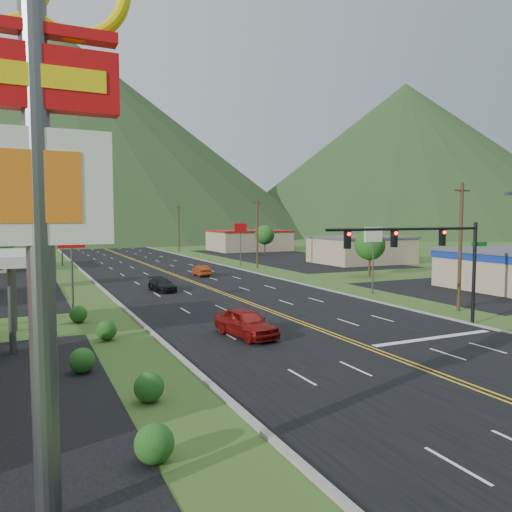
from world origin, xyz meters
name	(u,v)px	position (x,y,z in m)	size (l,w,h in m)	color
curb_west	(339,501)	(-10.15, 0.00, 0.00)	(0.30, 460.00, 0.14)	gray
pylon_sign	(36,128)	(-17.00, 2.00, 9.30)	(4.32, 0.60, 14.00)	#59595E
traffic_signal	(430,248)	(6.48, 14.00, 5.33)	(13.10, 0.43, 7.00)	black
streetlight_west	(64,232)	(-11.68, 70.00, 5.18)	(3.28, 0.25, 9.00)	#59595E
building_east_mid	(361,250)	(32.00, 55.00, 2.16)	(14.40, 11.40, 4.30)	tan
building_east_far	(249,240)	(28.00, 90.00, 2.26)	(16.40, 12.40, 4.50)	tan
pole_sign_west_a	(71,247)	(-14.00, 30.00, 5.05)	(2.00, 0.18, 6.40)	#59595E
pole_sign_west_b	(54,237)	(-14.00, 52.00, 5.05)	(2.00, 0.18, 6.40)	#59595E
pole_sign_east_a	(373,241)	(13.00, 28.00, 5.05)	(2.00, 0.18, 6.40)	#59595E
pole_sign_east_b	(240,232)	(13.00, 60.00, 5.05)	(2.00, 0.18, 6.40)	#59595E
tree_east_a	(370,245)	(22.00, 40.00, 3.89)	(3.84, 3.84, 5.82)	#382314
tree_east_b	(265,235)	(26.00, 78.00, 3.89)	(3.84, 3.84, 5.82)	#382314
utility_pole_a	(460,246)	(13.50, 18.00, 5.13)	(1.60, 0.28, 10.00)	#382314
utility_pole_b	(257,233)	(13.50, 55.00, 5.13)	(1.60, 0.28, 10.00)	#382314
utility_pole_c	(179,228)	(13.50, 95.00, 5.13)	(1.60, 0.28, 10.00)	#382314
utility_pole_d	(139,225)	(13.50, 135.00, 5.13)	(1.60, 0.28, 10.00)	#382314
mountain_n	(64,135)	(0.00, 220.00, 42.50)	(220.00, 220.00, 85.00)	#1E3618
mountain_ne	(404,159)	(147.84, 176.19, 35.00)	(180.00, 180.00, 70.00)	#1E3618
car_red_near	(246,323)	(-5.13, 17.19, 0.86)	(2.03, 5.04, 1.72)	maroon
car_dark_mid	(162,285)	(-4.97, 38.01, 0.64)	(1.78, 4.38, 1.27)	black
car_red_far	(201,271)	(2.74, 48.65, 0.66)	(1.40, 4.00, 1.32)	maroon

